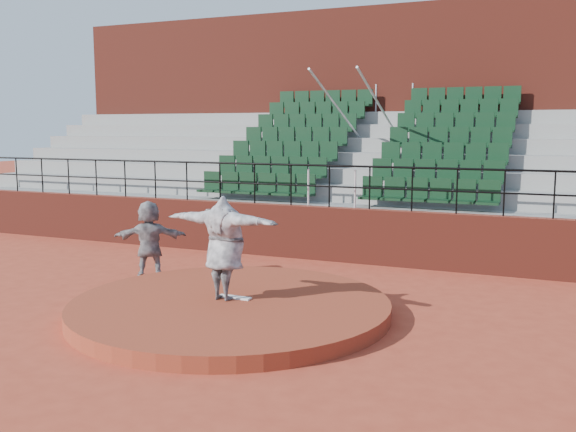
# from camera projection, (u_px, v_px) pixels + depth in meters

# --- Properties ---
(ground) EXTENTS (90.00, 90.00, 0.00)m
(ground) POSITION_uv_depth(u_px,v_px,m) (231.00, 314.00, 11.08)
(ground) COLOR #A63B25
(ground) RESTS_ON ground
(pitchers_mound) EXTENTS (5.50, 5.50, 0.25)m
(pitchers_mound) POSITION_uv_depth(u_px,v_px,m) (231.00, 307.00, 11.06)
(pitchers_mound) COLOR maroon
(pitchers_mound) RESTS_ON ground
(pitching_rubber) EXTENTS (0.60, 0.15, 0.03)m
(pitching_rubber) POSITION_uv_depth(u_px,v_px,m) (235.00, 297.00, 11.18)
(pitching_rubber) COLOR white
(pitching_rubber) RESTS_ON pitchers_mound
(boundary_wall) EXTENTS (24.00, 0.30, 1.30)m
(boundary_wall) POSITION_uv_depth(u_px,v_px,m) (329.00, 234.00, 15.53)
(boundary_wall) COLOR maroon
(boundary_wall) RESTS_ON ground
(wall_railing) EXTENTS (24.04, 0.05, 1.03)m
(wall_railing) POSITION_uv_depth(u_px,v_px,m) (329.00, 177.00, 15.35)
(wall_railing) COLOR black
(wall_railing) RESTS_ON boundary_wall
(seating_deck) EXTENTS (24.00, 5.97, 4.63)m
(seating_deck) POSITION_uv_depth(u_px,v_px,m) (371.00, 188.00, 18.74)
(seating_deck) COLOR gray
(seating_deck) RESTS_ON ground
(press_box_facade) EXTENTS (24.00, 3.00, 7.10)m
(press_box_facade) POSITION_uv_depth(u_px,v_px,m) (404.00, 118.00, 22.05)
(press_box_facade) COLOR maroon
(press_box_facade) RESTS_ON ground
(pitcher) EXTENTS (2.26, 0.82, 1.80)m
(pitcher) POSITION_uv_depth(u_px,v_px,m) (224.00, 248.00, 11.00)
(pitcher) COLOR black
(pitcher) RESTS_ON pitchers_mound
(fielder) EXTENTS (1.59, 1.14, 1.66)m
(fielder) POSITION_uv_depth(u_px,v_px,m) (150.00, 239.00, 13.74)
(fielder) COLOR black
(fielder) RESTS_ON ground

